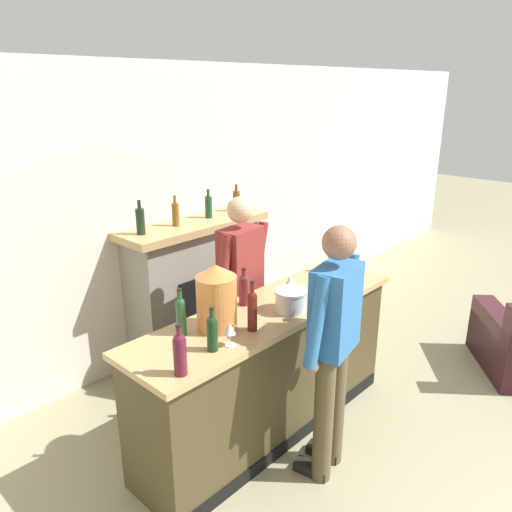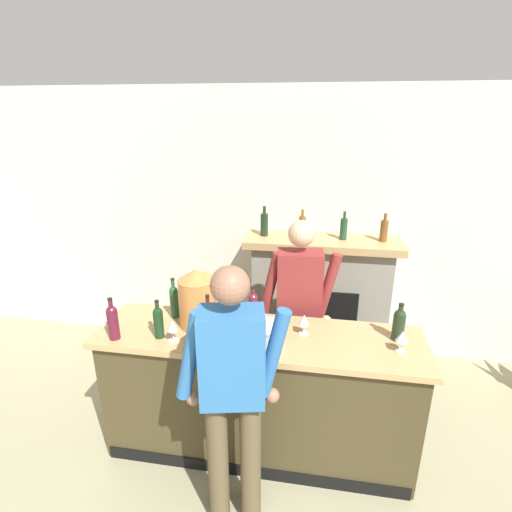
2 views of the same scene
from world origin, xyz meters
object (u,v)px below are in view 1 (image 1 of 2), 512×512
Objects in this scene: potted_plant_corner at (339,276)px; wine_bottle_burgundy_dark at (335,258)px; person_customer at (333,344)px; wine_glass_front_right at (350,263)px; copper_dispenser at (216,297)px; wine_bottle_riesling_slim at (180,352)px; wine_bottle_rose_blush at (252,309)px; wine_glass_near_bucket at (230,329)px; wine_bottle_port_short at (212,332)px; wine_glass_mid_counter at (290,281)px; fireplace_stone at (195,287)px; wine_bottle_chardonnay_pale at (244,289)px; person_bartender at (241,288)px; wine_bottle_cabernet_heavy at (181,314)px; ice_bucket_steel at (291,300)px.

wine_bottle_burgundy_dark is (-1.58, -0.98, 0.87)m from potted_plant_corner.
person_customer is 11.54× the size of wine_glass_front_right.
copper_dispenser reaches higher than wine_glass_front_right.
wine_bottle_riesling_slim reaches higher than potted_plant_corner.
wine_bottle_burgundy_dark is at bearing 10.62° from wine_bottle_rose_blush.
person_customer reaches higher than copper_dispenser.
potted_plant_corner is at bearing 23.07° from wine_bottle_rose_blush.
wine_bottle_riesling_slim is 0.42m from wine_glass_near_bucket.
wine_bottle_port_short reaches higher than wine_glass_mid_counter.
person_customer is (-0.47, -1.92, 0.29)m from fireplace_stone.
wine_bottle_chardonnay_pale reaches higher than wine_glass_mid_counter.
wine_glass_front_right is (1.63, 0.09, -0.02)m from wine_bottle_port_short.
person_bartender is 1.44m from wine_bottle_riesling_slim.
wine_bottle_burgundy_dark is at bearing 9.22° from wine_bottle_riesling_slim.
wine_glass_mid_counter is at bearing 15.45° from wine_glass_near_bucket.
person_customer is at bearing -147.13° from potted_plant_corner.
wine_bottle_port_short is 1.65m from wine_bottle_burgundy_dark.
wine_bottle_cabernet_heavy is at bearing 89.54° from wine_bottle_port_short.
fireplace_stone is at bearing 47.94° from wine_bottle_riesling_slim.
potted_plant_corner is 2.05m from wine_bottle_burgundy_dark.
person_customer is 11.36× the size of wine_glass_near_bucket.
person_bartender reaches higher than potted_plant_corner.
wine_glass_near_bucket is (-0.81, -0.71, 0.17)m from person_bartender.
person_customer is 1.15m from wine_glass_front_right.
ice_bucket_steel is 0.82× the size of wine_bottle_chardonnay_pale.
wine_bottle_cabernet_heavy is at bearing 174.70° from wine_glass_mid_counter.
wine_bottle_port_short is (-0.92, -0.68, 0.19)m from person_bartender.
copper_dispenser is 1.40× the size of wine_bottle_cabernet_heavy.
wine_bottle_burgundy_dark is (1.63, 0.24, -0.00)m from wine_bottle_port_short.
wine_glass_near_bucket is 1.52m from wine_glass_front_right.
wine_bottle_burgundy_dark is at bearing 3.27° from wine_glass_mid_counter.
person_customer is at bearing -104.82° from person_bartender.
fireplace_stone reaches higher than wine_bottle_burgundy_dark.
person_customer reaches higher than wine_glass_front_right.
wine_glass_mid_counter is at bearing -81.69° from person_bartender.
wine_bottle_rose_blush is at bearing -130.12° from person_bartender.
ice_bucket_steel is 1.06m from wine_bottle_riesling_slim.
wine_glass_near_bucket is at bearing -176.04° from ice_bucket_steel.
copper_dispenser is 0.25m from wine_bottle_cabernet_heavy.
wine_glass_mid_counter is at bearing -17.14° from wine_bottle_chardonnay_pale.
person_bartender is 0.51m from wine_bottle_chardonnay_pale.
wine_bottle_riesling_slim is 0.88× the size of wine_bottle_rose_blush.
wine_bottle_rose_blush is (-0.25, -0.32, 0.02)m from wine_bottle_chardonnay_pale.
wine_bottle_rose_blush is 1.28m from wine_glass_front_right.
person_bartender reaches higher than wine_bottle_riesling_slim.
wine_glass_mid_counter is at bearing -176.73° from wine_bottle_burgundy_dark.
wine_bottle_burgundy_dark is 1.78× the size of wine_glass_front_right.
wine_bottle_port_short is (-0.62, 0.45, 0.17)m from person_customer.
copper_dispenser is 1.42m from wine_glass_front_right.
copper_dispenser reaches higher than wine_glass_mid_counter.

